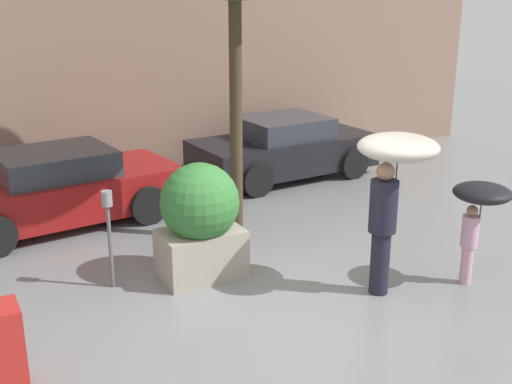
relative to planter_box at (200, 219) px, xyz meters
name	(u,v)px	position (x,y,z in m)	size (l,w,h in m)	color
ground_plane	(286,314)	(0.46, -1.49, -0.85)	(40.00, 40.00, 0.00)	slate
building_facade	(113,31)	(0.46, 5.01, 2.15)	(18.00, 0.30, 6.00)	#8C6B5B
planter_box	(200,219)	(0.00, 0.00, 0.00)	(1.12, 1.07, 1.61)	#9E9384
person_adult	(393,172)	(1.94, -1.56, 0.78)	(1.01, 1.01, 2.10)	#1E1E2D
person_child	(480,204)	(3.09, -1.95, 0.29)	(0.75, 0.75, 1.40)	#D199B7
parked_car_near	(57,189)	(-1.25, 3.06, -0.25)	(4.16, 2.25, 1.26)	maroon
parked_car_far	(283,149)	(3.50, 3.66, -0.25)	(3.86, 2.08, 1.26)	black
parking_meter	(108,219)	(-1.17, 0.26, 0.11)	(0.14, 0.14, 1.34)	#595B60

